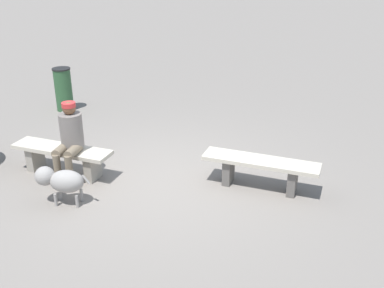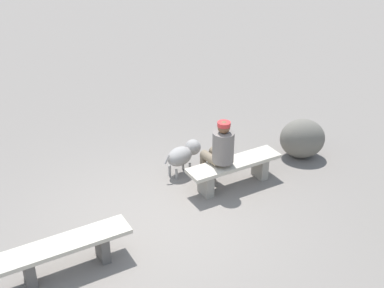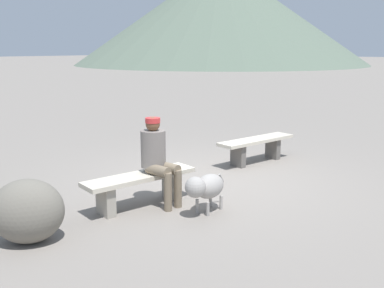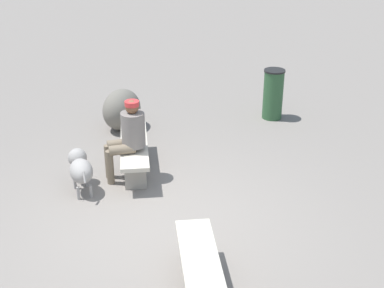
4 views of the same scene
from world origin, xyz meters
TOP-DOWN VIEW (x-y plane):
  - ground at (0.00, 0.00)m, footprint 210.00×210.00m
  - bench_left at (-1.53, -0.08)m, footprint 1.79×0.69m
  - bench_right at (1.61, 0.05)m, footprint 1.71×0.68m
  - seated_person at (1.39, 0.17)m, footprint 0.36×0.62m
  - dog at (1.22, 0.91)m, footprint 0.80×0.36m
  - boulder at (3.26, -0.03)m, footprint 1.03×1.02m

SIDE VIEW (x-z plane):
  - ground at x=0.00m, z-range -0.06..0.00m
  - bench_right at x=1.61m, z-range 0.10..0.56m
  - bench_left at x=-1.53m, z-range 0.11..0.58m
  - dog at x=1.22m, z-range 0.09..0.65m
  - boulder at x=3.26m, z-range 0.00..0.75m
  - seated_person at x=1.39m, z-range 0.10..1.36m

